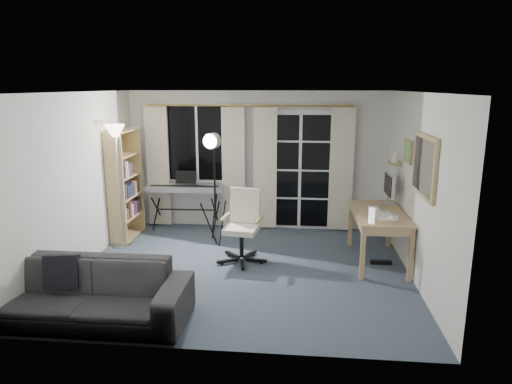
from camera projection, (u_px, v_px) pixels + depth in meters
floor at (243, 270)px, 6.31m from camera, size 4.50×4.00×0.02m
window at (197, 143)px, 7.98m from camera, size 1.20×0.08×1.40m
french_door at (300, 171)px, 7.92m from camera, size 1.32×0.09×2.11m
curtains at (249, 168)px, 7.90m from camera, size 3.60×0.07×2.13m
bookshelf at (123, 188)px, 7.45m from camera, size 0.29×0.84×1.80m
torchiere_lamp at (116, 150)px, 6.86m from camera, size 0.40×0.40×1.91m
keyboard_piano at (185, 189)px, 7.91m from camera, size 1.34×0.68×0.96m
studio_light at (213, 154)px, 7.01m from camera, size 0.40×0.40×1.81m
office_chair at (244, 219)px, 6.56m from camera, size 0.71×0.72×1.04m
desk at (379, 218)px, 6.45m from camera, size 0.72×1.40×0.74m
monitor at (389, 186)px, 6.79m from camera, size 0.18×0.53×0.47m
desk_clutter at (377, 227)px, 6.25m from camera, size 0.43×0.85×0.94m
mug at (394, 218)px, 5.92m from camera, size 0.12×0.10×0.12m
wall_mirror at (424, 166)px, 5.41m from camera, size 0.04×0.94×0.74m
framed_print at (408, 151)px, 6.27m from camera, size 0.03×0.42×0.32m
wall_shelf at (395, 159)px, 6.80m from camera, size 0.16×0.30×0.18m
sofa at (85, 283)px, 4.86m from camera, size 2.18×0.64×0.85m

